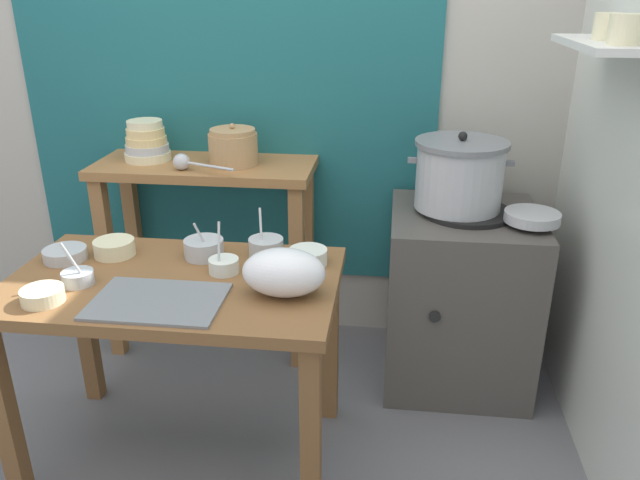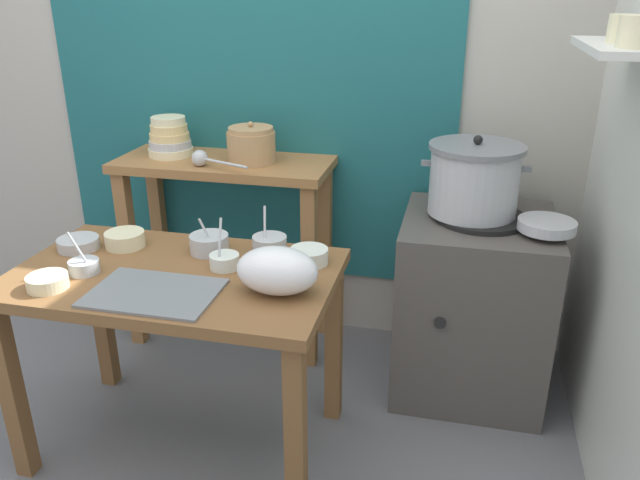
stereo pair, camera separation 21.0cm
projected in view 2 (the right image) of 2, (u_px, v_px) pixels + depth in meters
ground_plane at (208, 455)px, 2.31m from camera, size 9.00×9.00×0.00m
wall_back at (301, 61)px, 2.78m from camera, size 4.40×0.12×2.60m
prep_table at (177, 300)px, 2.15m from camera, size 1.10×0.66×0.72m
back_shelf_table at (226, 207)px, 2.84m from camera, size 0.96×0.40×0.90m
stove_block at (472, 304)px, 2.60m from camera, size 0.60×0.61×0.78m
steamer_pot at (474, 179)px, 2.42m from camera, size 0.42×0.37×0.31m
clay_pot at (251, 145)px, 2.70m from camera, size 0.21×0.21×0.18m
bowl_stack_enamel at (170, 138)px, 2.80m from camera, size 0.20×0.20×0.18m
ladle at (202, 159)px, 2.64m from camera, size 0.28×0.14×0.07m
serving_tray at (154, 293)px, 1.95m from camera, size 0.40×0.28×0.01m
plastic_bag at (277, 271)px, 1.94m from camera, size 0.26×0.18×0.15m
wide_pan at (547, 225)px, 2.29m from camera, size 0.21×0.21×0.04m
prep_bowl_0 at (84, 266)px, 2.09m from camera, size 0.10×0.10×0.15m
prep_bowl_1 at (125, 239)px, 2.30m from camera, size 0.14×0.14×0.06m
prep_bowl_2 at (47, 281)px, 1.98m from camera, size 0.13×0.13×0.04m
prep_bowl_3 at (309, 255)px, 2.16m from camera, size 0.13×0.13×0.05m
prep_bowl_4 at (209, 243)px, 2.25m from camera, size 0.14×0.14×0.14m
prep_bowl_5 at (270, 244)px, 2.23m from camera, size 0.12×0.12×0.17m
prep_bowl_6 at (224, 260)px, 2.12m from camera, size 0.10×0.10×0.17m
prep_bowl_7 at (78, 243)px, 2.28m from camera, size 0.15×0.15×0.04m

